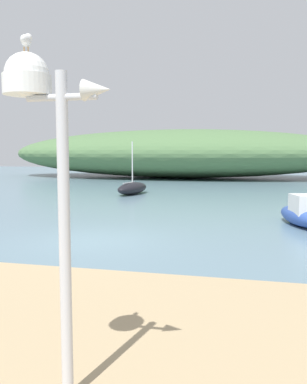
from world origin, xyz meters
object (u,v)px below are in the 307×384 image
object	(u,v)px
seagull_on_radar	(26,40)
motorboat_mid_channel	(300,213)
mast_structure	(41,120)
sailboat_east_reach	(132,188)

from	to	relation	value
seagull_on_radar	motorboat_mid_channel	distance (m)	13.49
motorboat_mid_channel	mast_structure	bearing A→B (deg)	-107.84
seagull_on_radar	sailboat_east_reach	distance (m)	22.90
sailboat_east_reach	motorboat_mid_channel	size ratio (longest dim) A/B	1.13
mast_structure	sailboat_east_reach	bearing A→B (deg)	104.01
seagull_on_radar	mast_structure	bearing A→B (deg)	-5.18
mast_structure	sailboat_east_reach	distance (m)	22.84
mast_structure	seagull_on_radar	world-z (taller)	seagull_on_radar
seagull_on_radar	sailboat_east_reach	xyz separation A→B (m)	(-5.34, 21.99, -3.50)
motorboat_mid_channel	seagull_on_radar	bearing A→B (deg)	-108.48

